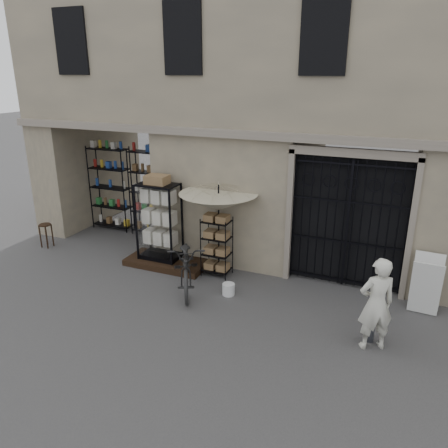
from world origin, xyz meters
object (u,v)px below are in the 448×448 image
at_px(wire_rack, 217,247).
at_px(display_cabinet, 159,226).
at_px(bicycle, 187,287).
at_px(shopkeeper, 371,347).
at_px(wooden_stool, 46,235).
at_px(white_bucket, 229,289).
at_px(easel_sign, 426,285).
at_px(market_umbrella, 219,197).
at_px(steel_bollard, 371,321).

bearing_deg(wire_rack, display_cabinet, -162.92).
xyz_separation_m(bicycle, shopkeeper, (3.97, -0.74, 0.00)).
bearing_deg(bicycle, display_cabinet, 115.81).
distance_m(display_cabinet, wooden_stool, 3.49).
xyz_separation_m(wire_rack, bicycle, (-0.34, -0.85, -0.69)).
height_order(display_cabinet, bicycle, display_cabinet).
bearing_deg(white_bucket, bicycle, -177.81).
bearing_deg(easel_sign, white_bucket, -164.13).
relative_size(market_umbrella, white_bucket, 9.67).
relative_size(wooden_stool, steel_bollard, 0.81).
bearing_deg(shopkeeper, market_umbrella, -53.87).
bearing_deg(display_cabinet, white_bucket, -24.90).
bearing_deg(display_cabinet, easel_sign, -3.74).
relative_size(market_umbrella, easel_sign, 2.21).
bearing_deg(easel_sign, wooden_stool, -174.90).
height_order(white_bucket, steel_bollard, steel_bollard).
height_order(wire_rack, market_umbrella, market_umbrella).
xyz_separation_m(wire_rack, shopkeeper, (3.63, -1.58, -0.69)).
height_order(market_umbrella, steel_bollard, market_umbrella).
relative_size(wire_rack, bicycle, 0.65).
bearing_deg(wooden_stool, white_bucket, -6.06).
height_order(wire_rack, bicycle, wire_rack).
bearing_deg(wire_rack, market_umbrella, 117.28).
bearing_deg(easel_sign, steel_bollard, -117.69).
distance_m(bicycle, steel_bollard, 3.99).
height_order(display_cabinet, wire_rack, display_cabinet).
relative_size(market_umbrella, shopkeeper, 1.52).
distance_m(bicycle, shopkeeper, 4.04).
xyz_separation_m(display_cabinet, shopkeeper, (5.17, -1.62, -1.00)).
distance_m(bicycle, wooden_stool, 4.67).
xyz_separation_m(white_bucket, shopkeeper, (3.00, -0.77, -0.13)).
bearing_deg(steel_bollard, display_cabinet, 164.23).
height_order(market_umbrella, wooden_stool, market_umbrella).
relative_size(white_bucket, steel_bollard, 0.33).
relative_size(display_cabinet, market_umbrella, 0.80).
bearing_deg(wire_rack, wooden_stool, -159.00).
bearing_deg(shopkeeper, steel_bollard, -103.80).
xyz_separation_m(display_cabinet, bicycle, (1.20, -0.89, -1.00)).
bearing_deg(shopkeeper, wire_rack, -51.72).
bearing_deg(white_bucket, easel_sign, 12.18).
xyz_separation_m(steel_bollard, shopkeeper, (0.04, -0.18, -0.40)).
bearing_deg(wire_rack, bicycle, -93.62).
distance_m(bicycle, easel_sign, 4.91).
height_order(shopkeeper, easel_sign, easel_sign).
xyz_separation_m(market_umbrella, steel_bollard, (3.61, -1.59, -1.44)).
relative_size(wire_rack, easel_sign, 1.22).
xyz_separation_m(display_cabinet, wooden_stool, (-3.42, -0.25, -0.66)).
bearing_deg(market_umbrella, wire_rack, -81.23).
bearing_deg(wire_rack, white_bucket, -33.73).
relative_size(market_umbrella, wooden_stool, 3.96).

